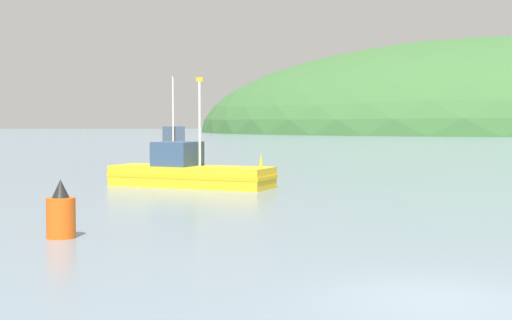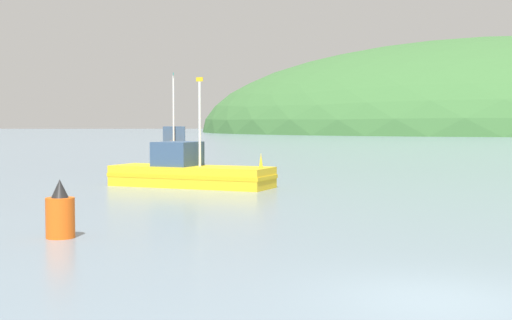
{
  "view_description": "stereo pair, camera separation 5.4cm",
  "coord_description": "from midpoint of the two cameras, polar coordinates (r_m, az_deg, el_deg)",
  "views": [
    {
      "loc": [
        -3.46,
        -12.45,
        3.16
      ],
      "look_at": [
        -2.87,
        20.13,
        1.4
      ],
      "focal_mm": 50.02,
      "sensor_mm": 36.0,
      "label": 1
    },
    {
      "loc": [
        -3.41,
        -12.46,
        3.16
      ],
      "look_at": [
        -2.87,
        20.13,
        1.4
      ],
      "focal_mm": 50.02,
      "sensor_mm": 36.0,
      "label": 2
    }
  ],
  "objects": [
    {
      "name": "ground_plane",
      "position": [
        13.3,
        14.31,
        -10.76
      ],
      "size": [
        600.0,
        600.0,
        0.0
      ],
      "primitive_type": "plane",
      "color": "slate"
    },
    {
      "name": "fishing_boat_yellow",
      "position": [
        34.71,
        -5.35,
        -0.99
      ],
      "size": [
        8.36,
        5.51,
        5.28
      ],
      "rotation": [
        0.0,
        0.0,
        5.86
      ],
      "color": "gold",
      "rests_on": "ground"
    },
    {
      "name": "fishing_boat_orange",
      "position": [
        50.56,
        -6.56,
        0.48
      ],
      "size": [
        2.71,
        11.87,
        6.59
      ],
      "rotation": [
        0.0,
        0.0,
        4.78
      ],
      "color": "orange",
      "rests_on": "ground"
    },
    {
      "name": "channel_buoy",
      "position": [
        20.09,
        -15.31,
        -4.16
      ],
      "size": [
        0.78,
        0.78,
        1.6
      ],
      "color": "#E55914",
      "rests_on": "ground"
    }
  ]
}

